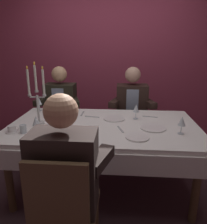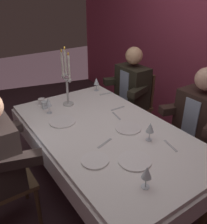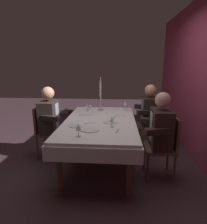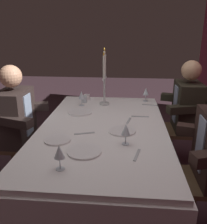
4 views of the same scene
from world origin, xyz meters
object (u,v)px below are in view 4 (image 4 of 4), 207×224
Objects in this scene: dinner_plate_2 at (84,151)px; wine_glass_2 at (59,153)px; dinner_plate_3 at (58,140)px; dining_table at (103,138)px; dinner_plate_1 at (122,131)px; seated_diner_0 at (188,106)px; water_tumbler_0 at (84,99)px; wine_glass_0 at (146,92)px; candelabra at (104,82)px; coffee_cup_0 at (87,97)px; wine_glass_3 at (126,130)px; wine_glass_1 at (81,95)px; dinner_plate_0 at (80,112)px; seated_diner_1 at (15,117)px.

wine_glass_2 is at bearing -25.52° from dinner_plate_2.
dining_table is at bearing 134.85° from dinner_plate_3.
dinner_plate_2 reaches higher than dining_table.
dinner_plate_1 is 0.19× the size of seated_diner_0.
wine_glass_2 is (0.62, -0.37, 0.11)m from dinner_plate_1.
dinner_plate_3 is 1.03m from water_tumbler_0.
wine_glass_2 is 1.77m from seated_diner_0.
dinner_plate_3 is 1.28× the size of wine_glass_0.
dinner_plate_1 is at bearing 149.36° from wine_glass_2.
coffee_cup_0 is at bearing -127.24° from candelabra.
water_tumbler_0 is at bearing -170.46° from dinner_plate_2.
dinner_plate_1 is at bearing -42.48° from seated_diner_0.
wine_glass_3 is at bearing 30.77° from dining_table.
dinner_plate_2 is 0.20× the size of seated_diner_0.
wine_glass_1 reaches higher than coffee_cup_0.
wine_glass_0 is 1.00× the size of wine_glass_3.
dinner_plate_0 is 1.01× the size of dinner_plate_2.
wine_glass_0 is at bearing 158.63° from dinner_plate_2.
dinner_plate_1 is at bearing -172.36° from wine_glass_3.
wine_glass_1 reaches higher than dinner_plate_2.
dinner_plate_2 is at bearing -9.83° from dining_table.
water_tumbler_0 is 0.80m from seated_diner_1.
seated_diner_0 reaches higher than dinner_plate_1.
dinner_plate_0 and dinner_plate_2 have the same top height.
wine_glass_1 is (-0.58, -0.29, 0.24)m from dining_table.
wine_glass_2 is 0.13× the size of seated_diner_1.
wine_glass_0 reaches higher than coffee_cup_0.
wine_glass_0 is (-0.17, 0.47, -0.15)m from candelabra.
wine_glass_2 is at bearing 17.50° from dinner_plate_3.
coffee_cup_0 is at bearing -179.16° from dinner_plate_0.
dinner_plate_2 is 1.41m from wine_glass_0.
seated_diner_1 reaches higher than dinner_plate_1.
candelabra is 0.37m from coffee_cup_0.
seated_diner_0 is at bearing 82.74° from coffee_cup_0.
seated_diner_1 is at bearing -131.66° from dinner_plate_3.
wine_glass_2 is (0.72, -0.20, 0.23)m from dining_table.
candelabra reaches higher than seated_diner_1.
coffee_cup_0 is (-0.01, -0.70, -0.09)m from wine_glass_0.
dinner_plate_0 is at bearing -55.24° from wine_glass_0.
coffee_cup_0 is at bearing -177.12° from wine_glass_2.
dining_table is at bearing -149.23° from wine_glass_3.
wine_glass_1 is 2.17× the size of water_tumbler_0.
dinner_plate_0 and dinner_plate_3 have the same top height.
dinner_plate_0 is 1.51× the size of wine_glass_0.
water_tumbler_0 reaches higher than dining_table.
dinner_plate_0 is at bearing -73.58° from seated_diner_0.
coffee_cup_0 is at bearing -154.52° from dinner_plate_1.
wine_glass_0 is at bearing -107.17° from seated_diner_0.
water_tumbler_0 is (-1.03, 0.04, 0.03)m from dinner_plate_3.
dining_table is 0.45m from dinner_plate_0.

